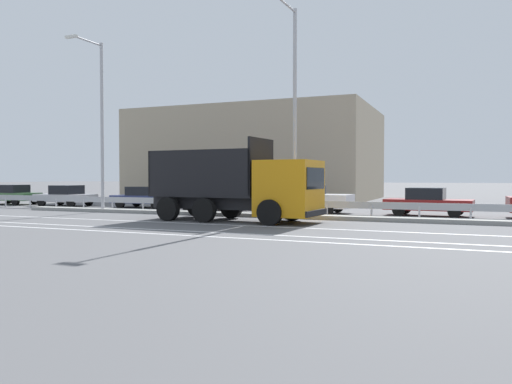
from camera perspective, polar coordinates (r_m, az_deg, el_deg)
name	(u,v)px	position (r m, az deg, el deg)	size (l,w,h in m)	color
ground_plane	(265,220)	(22.09, 1.03, -3.27)	(320.00, 320.00, 0.00)	#565659
lane_strip_0	(214,224)	(20.31, -4.81, -3.71)	(55.22, 0.16, 0.01)	silver
lane_strip_1	(181,231)	(18.07, -8.59, -4.39)	(55.22, 0.16, 0.01)	silver
lane_strip_2	(162,234)	(17.08, -10.65, -4.76)	(55.22, 0.16, 0.01)	silver
median_island	(279,215)	(23.79, 2.66, -2.70)	(30.37, 1.10, 0.18)	gray
median_guardrail	(285,204)	(24.60, 3.37, -1.43)	(55.22, 0.09, 0.78)	#9EA0A5
dump_truck	(255,191)	(21.36, -0.13, 0.15)	(7.78, 3.05, 3.57)	orange
median_road_sign	(200,189)	(25.52, -6.45, 0.30)	(0.68, 0.16, 2.51)	white
street_lamp_1	(100,118)	(28.85, -17.43, 8.07)	(0.70, 2.42, 9.28)	#ADADB2
street_lamp_2	(293,101)	(23.72, 4.29, 10.28)	(0.71, 2.69, 9.81)	#ADADB2
parked_car_0	(12,195)	(39.02, -26.09, -0.26)	(3.98, 1.86, 1.38)	#335B33
parked_car_1	(66,196)	(35.35, -20.91, -0.40)	(3.94, 2.01, 1.38)	#A3A3A8
parked_car_2	(145,197)	(32.08, -12.54, -0.56)	(4.17, 2.21, 1.33)	navy
parked_car_3	(213,198)	(28.81, -4.98, -0.71)	(3.91, 1.82, 1.41)	maroon
parked_car_4	(305,199)	(26.98, 5.66, -0.78)	(4.95, 2.16, 1.47)	silver
parked_car_5	(428,202)	(26.01, 19.04, -1.08)	(4.25, 2.07, 1.39)	maroon
background_building_0	(258,155)	(45.38, 0.28, 4.20)	(20.40, 13.55, 7.77)	tan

